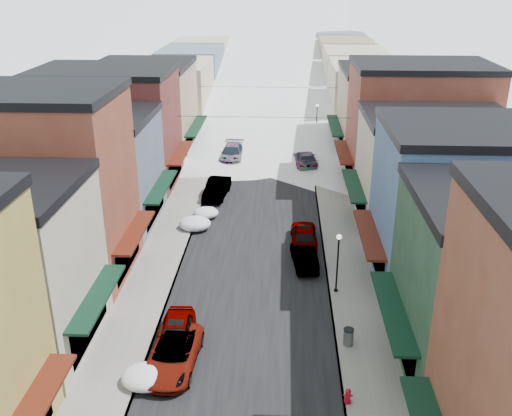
# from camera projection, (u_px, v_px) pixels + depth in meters

# --- Properties ---
(road) EXTENTS (10.00, 160.00, 0.01)m
(road) POSITION_uv_depth(u_px,v_px,m) (268.00, 127.00, 74.40)
(road) COLOR black
(road) RESTS_ON ground
(sidewalk_left) EXTENTS (3.20, 160.00, 0.15)m
(sidewalk_left) POSITION_uv_depth(u_px,v_px,m) (218.00, 126.00, 74.67)
(sidewalk_left) COLOR gray
(sidewalk_left) RESTS_ON ground
(sidewalk_right) EXTENTS (3.20, 160.00, 0.15)m
(sidewalk_right) POSITION_uv_depth(u_px,v_px,m) (319.00, 128.00, 74.07)
(sidewalk_right) COLOR gray
(sidewalk_right) RESTS_ON ground
(curb_left) EXTENTS (0.10, 160.00, 0.15)m
(curb_left) POSITION_uv_depth(u_px,v_px,m) (230.00, 126.00, 74.60)
(curb_left) COLOR slate
(curb_left) RESTS_ON ground
(curb_right) EXTENTS (0.10, 160.00, 0.15)m
(curb_right) POSITION_uv_depth(u_px,v_px,m) (307.00, 127.00, 74.14)
(curb_right) COLOR slate
(curb_right) RESTS_ON ground
(bldg_l_brick_near) EXTENTS (12.30, 8.20, 12.50)m
(bldg_l_brick_near) POSITION_uv_depth(u_px,v_px,m) (36.00, 186.00, 36.20)
(bldg_l_brick_near) COLOR brown
(bldg_l_brick_near) RESTS_ON ground
(bldg_l_grayblue) EXTENTS (11.30, 9.20, 9.00)m
(bldg_l_grayblue) POSITION_uv_depth(u_px,v_px,m) (90.00, 170.00, 44.68)
(bldg_l_grayblue) COLOR slate
(bldg_l_grayblue) RESTS_ON ground
(bldg_l_brick_far) EXTENTS (13.30, 9.20, 11.00)m
(bldg_l_brick_far) POSITION_uv_depth(u_px,v_px,m) (109.00, 128.00, 52.64)
(bldg_l_brick_far) COLOR maroon
(bldg_l_brick_far) RESTS_ON ground
(bldg_l_tan) EXTENTS (11.30, 11.20, 10.00)m
(bldg_l_tan) POSITION_uv_depth(u_px,v_px,m) (145.00, 109.00, 62.01)
(bldg_l_tan) COLOR tan
(bldg_l_tan) RESTS_ON ground
(bldg_r_green) EXTENTS (11.30, 9.20, 9.50)m
(bldg_r_green) POSITION_uv_depth(u_px,v_px,m) (512.00, 286.00, 27.72)
(bldg_r_green) COLOR #1D3E28
(bldg_r_green) RESTS_ON ground
(bldg_r_blue) EXTENTS (11.30, 9.20, 10.50)m
(bldg_r_blue) POSITION_uv_depth(u_px,v_px,m) (461.00, 206.00, 35.83)
(bldg_r_blue) COLOR #3D5C8A
(bldg_r_blue) RESTS_ON ground
(bldg_r_cream) EXTENTS (12.30, 9.20, 9.00)m
(bldg_r_cream) POSITION_uv_depth(u_px,v_px,m) (433.00, 171.00, 44.39)
(bldg_r_cream) COLOR beige
(bldg_r_cream) RESTS_ON ground
(bldg_r_brick_far) EXTENTS (13.30, 9.20, 11.50)m
(bldg_r_brick_far) POSITION_uv_depth(u_px,v_px,m) (417.00, 126.00, 52.18)
(bldg_r_brick_far) COLOR maroon
(bldg_r_brick_far) RESTS_ON ground
(bldg_r_tan) EXTENTS (11.30, 11.20, 9.50)m
(bldg_r_tan) POSITION_uv_depth(u_px,v_px,m) (387.00, 112.00, 61.83)
(bldg_r_tan) COLOR tan
(bldg_r_tan) RESTS_ON ground
(distant_blocks) EXTENTS (34.00, 55.00, 8.00)m
(distant_blocks) POSITION_uv_depth(u_px,v_px,m) (273.00, 69.00, 94.06)
(distant_blocks) COLOR gray
(distant_blocks) RESTS_ON ground
(overhead_cables) EXTENTS (16.40, 15.04, 0.04)m
(overhead_cables) POSITION_uv_depth(u_px,v_px,m) (266.00, 100.00, 60.49)
(overhead_cables) COLOR black
(overhead_cables) RESTS_ON ground
(car_white_suv) EXTENTS (2.69, 5.37, 1.46)m
(car_white_suv) POSITION_uv_depth(u_px,v_px,m) (173.00, 355.00, 29.22)
(car_white_suv) COLOR #BCBBBE
(car_white_suv) RESTS_ON ground
(car_silver_sedan) EXTENTS (2.08, 4.75, 1.59)m
(car_silver_sedan) POSITION_uv_depth(u_px,v_px,m) (176.00, 334.00, 30.77)
(car_silver_sedan) COLOR #AAADB2
(car_silver_sedan) RESTS_ON ground
(car_dark_hatch) EXTENTS (2.22, 5.08, 1.62)m
(car_dark_hatch) POSITION_uv_depth(u_px,v_px,m) (217.00, 188.00, 51.31)
(car_dark_hatch) COLOR black
(car_dark_hatch) RESTS_ON ground
(car_silver_wagon) EXTENTS (2.50, 5.88, 1.69)m
(car_silver_wagon) POSITION_uv_depth(u_px,v_px,m) (232.00, 153.00, 61.02)
(car_silver_wagon) COLOR gray
(car_silver_wagon) RESTS_ON ground
(car_green_sedan) EXTENTS (1.97, 4.36, 1.39)m
(car_green_sedan) POSITION_uv_depth(u_px,v_px,m) (304.00, 257.00, 39.30)
(car_green_sedan) COLOR black
(car_green_sedan) RESTS_ON ground
(car_gray_suv) EXTENTS (1.95, 4.83, 1.64)m
(car_gray_suv) POSITION_uv_depth(u_px,v_px,m) (304.00, 234.00, 42.39)
(car_gray_suv) COLOR #A1A2A9
(car_gray_suv) RESTS_ON ground
(car_black_sedan) EXTENTS (2.71, 5.70, 1.60)m
(car_black_sedan) POSITION_uv_depth(u_px,v_px,m) (305.00, 159.00, 59.30)
(car_black_sedan) COLOR black
(car_black_sedan) RESTS_ON ground
(car_lane_silver) EXTENTS (2.04, 4.70, 1.58)m
(car_lane_silver) POSITION_uv_depth(u_px,v_px,m) (262.00, 128.00, 70.92)
(car_lane_silver) COLOR #9B9DA3
(car_lane_silver) RESTS_ON ground
(car_lane_white) EXTENTS (3.23, 5.73, 1.51)m
(car_lane_white) POSITION_uv_depth(u_px,v_px,m) (279.00, 109.00, 81.05)
(car_lane_white) COLOR silver
(car_lane_white) RESTS_ON ground
(fire_hydrant) EXTENTS (0.45, 0.34, 0.77)m
(fire_hydrant) POSITION_uv_depth(u_px,v_px,m) (348.00, 396.00, 26.70)
(fire_hydrant) COLOR #B2091B
(fire_hydrant) RESTS_ON sidewalk_right
(trash_can) EXTENTS (0.58, 0.58, 0.98)m
(trash_can) POSITION_uv_depth(u_px,v_px,m) (348.00, 337.00, 30.79)
(trash_can) COLOR slate
(trash_can) RESTS_ON sidewalk_right
(streetlamp_near) EXTENTS (0.33, 0.33, 3.96)m
(streetlamp_near) POSITION_uv_depth(u_px,v_px,m) (338.00, 256.00, 35.20)
(streetlamp_near) COLOR black
(streetlamp_near) RESTS_ON sidewalk_right
(streetlamp_far) EXTENTS (0.34, 0.34, 4.10)m
(streetlamp_far) POSITION_uv_depth(u_px,v_px,m) (317.00, 116.00, 68.47)
(streetlamp_far) COLOR black
(streetlamp_far) RESTS_ON sidewalk_right
(snow_pile_near) EXTENTS (2.42, 2.69, 1.02)m
(snow_pile_near) POSITION_uv_depth(u_px,v_px,m) (147.00, 376.00, 28.06)
(snow_pile_near) COLOR white
(snow_pile_near) RESTS_ON ground
(snow_pile_mid) EXTENTS (2.51, 2.74, 1.06)m
(snow_pile_mid) POSITION_uv_depth(u_px,v_px,m) (195.00, 223.00, 44.95)
(snow_pile_mid) COLOR white
(snow_pile_mid) RESTS_ON ground
(snow_pile_far) EXTENTS (2.08, 2.48, 0.88)m
(snow_pile_far) POSITION_uv_depth(u_px,v_px,m) (206.00, 212.00, 47.19)
(snow_pile_far) COLOR white
(snow_pile_far) RESTS_ON ground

